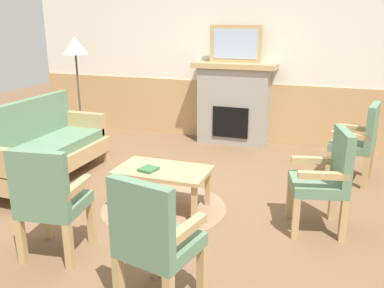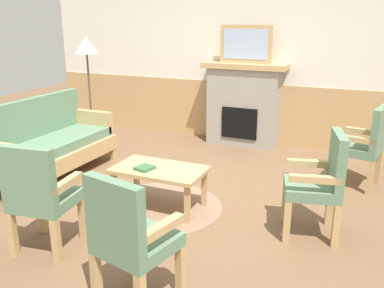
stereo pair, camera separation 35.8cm
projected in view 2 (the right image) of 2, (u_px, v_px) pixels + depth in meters
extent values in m
plane|color=brown|center=(179.00, 200.00, 4.62)|extent=(14.00, 14.00, 0.00)
cube|color=silver|center=(250.00, 57.00, 6.50)|extent=(7.20, 0.12, 2.70)
cube|color=tan|center=(246.00, 112.00, 6.70)|extent=(7.20, 0.02, 0.95)
cube|color=gray|center=(243.00, 107.00, 6.50)|extent=(1.10, 0.36, 1.20)
cube|color=black|center=(239.00, 123.00, 6.40)|extent=(0.56, 0.02, 0.48)
cube|color=tan|center=(245.00, 66.00, 6.31)|extent=(1.30, 0.44, 0.08)
cube|color=tan|center=(246.00, 44.00, 6.22)|extent=(0.80, 0.03, 0.56)
cube|color=#9EB2D1|center=(245.00, 44.00, 6.20)|extent=(0.68, 0.01, 0.44)
cube|color=tan|center=(23.00, 199.00, 4.44)|extent=(0.08, 0.08, 0.16)
cube|color=tan|center=(112.00, 154.00, 5.91)|extent=(0.08, 0.08, 0.16)
cube|color=tan|center=(78.00, 149.00, 6.14)|extent=(0.08, 0.08, 0.16)
cube|color=tan|center=(54.00, 157.00, 5.24)|extent=(0.70, 1.80, 0.20)
cube|color=#5B7F60|center=(53.00, 144.00, 5.19)|extent=(0.60, 1.70, 0.12)
cube|color=#5B7F60|center=(31.00, 118.00, 5.22)|extent=(0.10, 1.70, 0.50)
cube|color=tan|center=(93.00, 121.00, 5.90)|extent=(0.60, 0.10, 0.30)
cube|color=tan|center=(115.00, 190.00, 4.36)|extent=(0.05, 0.05, 0.40)
cube|color=tan|center=(187.00, 204.00, 4.04)|extent=(0.05, 0.05, 0.40)
cube|color=tan|center=(136.00, 176.00, 4.75)|extent=(0.05, 0.05, 0.40)
cube|color=tan|center=(204.00, 188.00, 4.42)|extent=(0.05, 0.05, 0.40)
cube|color=tan|center=(159.00, 170.00, 4.33)|extent=(0.96, 0.56, 0.04)
cylinder|color=#896B51|center=(160.00, 206.00, 4.45)|extent=(1.33, 1.33, 0.01)
cube|color=#33663D|center=(145.00, 168.00, 4.28)|extent=(0.20, 0.21, 0.03)
cube|color=tan|center=(333.00, 170.00, 4.93)|extent=(0.07, 0.07, 0.40)
cube|color=tan|center=(343.00, 161.00, 5.26)|extent=(0.07, 0.07, 0.40)
cube|color=tan|center=(370.00, 178.00, 4.70)|extent=(0.07, 0.07, 0.40)
cube|color=tan|center=(378.00, 167.00, 5.03)|extent=(0.07, 0.07, 0.40)
cube|color=#5B7F60|center=(358.00, 149.00, 4.91)|extent=(0.56, 0.56, 0.10)
cube|color=#5B7F60|center=(379.00, 128.00, 4.71)|extent=(0.17, 0.49, 0.48)
cube|color=tan|center=(355.00, 139.00, 4.70)|extent=(0.45, 0.15, 0.06)
cube|color=tan|center=(364.00, 132.00, 5.02)|extent=(0.45, 0.15, 0.06)
cube|color=tan|center=(287.00, 222.00, 3.69)|extent=(0.07, 0.07, 0.40)
cube|color=tan|center=(285.00, 202.00, 4.09)|extent=(0.07, 0.07, 0.40)
cube|color=tan|center=(336.00, 226.00, 3.62)|extent=(0.07, 0.07, 0.40)
cube|color=tan|center=(329.00, 205.00, 4.02)|extent=(0.07, 0.07, 0.40)
cube|color=#5B7F60|center=(311.00, 188.00, 3.78)|extent=(0.58, 0.58, 0.10)
cube|color=#5B7F60|center=(337.00, 160.00, 3.66)|extent=(0.19, 0.49, 0.48)
cube|color=tan|center=(315.00, 179.00, 3.54)|extent=(0.44, 0.17, 0.06)
cube|color=tan|center=(311.00, 163.00, 3.92)|extent=(0.44, 0.17, 0.06)
cube|color=tan|center=(43.00, 212.00, 3.87)|extent=(0.07, 0.07, 0.40)
cube|color=tan|center=(83.00, 218.00, 3.76)|extent=(0.07, 0.07, 0.40)
cube|color=tan|center=(13.00, 234.00, 3.48)|extent=(0.07, 0.07, 0.40)
cube|color=tan|center=(56.00, 241.00, 3.37)|extent=(0.07, 0.07, 0.40)
cube|color=#5B7F60|center=(46.00, 200.00, 3.54)|extent=(0.54, 0.54, 0.10)
cube|color=#5B7F60|center=(27.00, 176.00, 3.28)|extent=(0.49, 0.14, 0.48)
cube|color=tan|center=(23.00, 179.00, 3.55)|extent=(0.13, 0.45, 0.06)
cube|color=tan|center=(65.00, 184.00, 3.44)|extent=(0.13, 0.45, 0.06)
cube|color=tan|center=(138.00, 252.00, 3.22)|extent=(0.07, 0.07, 0.40)
cube|color=tan|center=(181.00, 270.00, 2.98)|extent=(0.07, 0.07, 0.40)
cube|color=tan|center=(96.00, 278.00, 2.90)|extent=(0.07, 0.07, 0.40)
cube|color=#5B7F60|center=(138.00, 243.00, 2.87)|extent=(0.57, 0.57, 0.10)
cube|color=#5B7F60|center=(114.00, 215.00, 2.63)|extent=(0.49, 0.18, 0.48)
cube|color=tan|center=(116.00, 213.00, 2.93)|extent=(0.16, 0.44, 0.06)
cube|color=tan|center=(160.00, 229.00, 2.70)|extent=(0.16, 0.44, 0.06)
cylinder|color=#332D28|center=(93.00, 144.00, 6.60)|extent=(0.24, 0.24, 0.03)
cylinder|color=#4C473D|center=(90.00, 100.00, 6.39)|extent=(0.03, 0.03, 1.40)
cone|color=silver|center=(86.00, 45.00, 6.15)|extent=(0.36, 0.36, 0.25)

